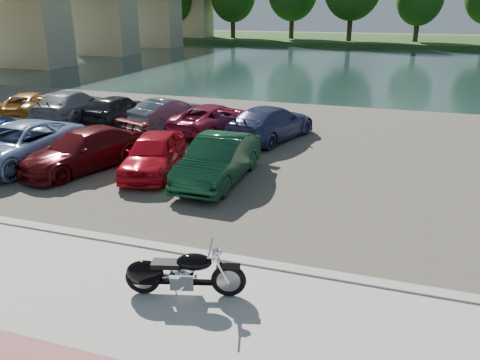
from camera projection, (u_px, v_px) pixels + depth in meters
The scene contains 18 objects.
ground at pixel (152, 308), 8.80m from camera, with size 200.00×200.00×0.00m, color #595447.
promenade at pixel (123, 339), 7.89m from camera, with size 60.00×6.00×0.10m, color #B1AFA7.
kerb at pixel (194, 254), 10.56m from camera, with size 60.00×0.30×0.14m, color #B1AFA7.
parking_lot at pixel (284, 148), 18.59m from camera, with size 60.00×18.00×0.04m, color #403B33.
river at pixel (353, 66), 44.41m from camera, with size 120.00×40.00×0.00m, color #1B312E.
far_bank at pixel (373, 40), 72.80m from camera, with size 120.00×24.00×0.60m, color #1C4017.
bridge at pixel (100, 4), 51.55m from camera, with size 7.00×56.00×8.55m.
motorcycle at pixel (174, 273), 8.89m from camera, with size 2.28×0.95×1.05m.
car_2 at pixel (17, 145), 16.33m from camera, with size 2.40×5.21×1.45m, color #91A9D3.
car_3 at pixel (84, 150), 15.99m from camera, with size 1.87×4.59×1.33m, color #550C10.
car_4 at pixel (154, 153), 15.61m from camera, with size 1.60×3.97×1.35m, color red.
car_5 at pixel (218, 159), 14.81m from camera, with size 1.52×4.36×1.44m, color #103B22.
car_6 at pixel (32, 104), 23.63m from camera, with size 2.04×4.42×1.23m, color #AF7228.
car_7 at pixel (71, 106), 22.74m from camera, with size 2.05×5.05×1.46m, color gray.
car_8 at pixel (118, 108), 22.50m from camera, with size 1.57×3.91×1.33m, color black.
car_9 at pixel (169, 112), 21.89m from camera, with size 1.35×3.86×1.27m, color slate.
car_10 at pixel (215, 119), 20.52m from camera, with size 2.13×4.62×1.28m, color maroon.
car_11 at pixel (271, 123), 19.51m from camera, with size 1.98×4.86×1.41m, color navy.
Camera 1 is at (3.88, -6.52, 5.33)m, focal length 35.00 mm.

